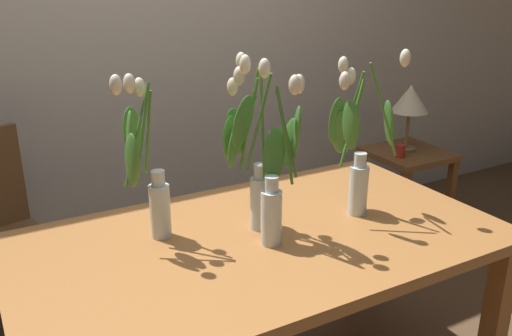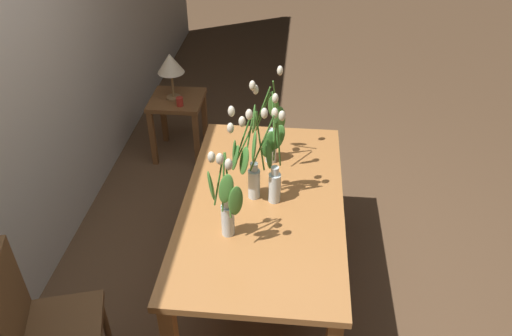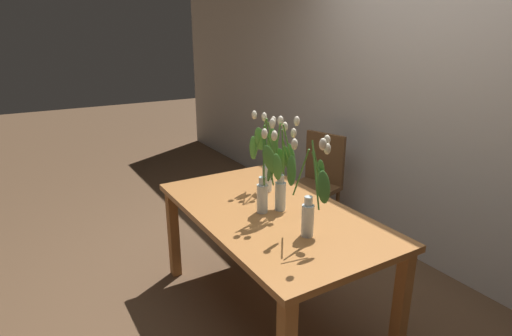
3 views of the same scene
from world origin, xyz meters
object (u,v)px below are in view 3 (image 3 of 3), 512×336
(tulip_vase_2, at_px, (267,179))
(tulip_vase_3, at_px, (265,160))
(dining_chair, at_px, (318,178))
(dining_table, at_px, (270,223))
(tulip_vase_0, at_px, (282,174))
(tulip_vase_1, at_px, (311,196))

(tulip_vase_2, height_order, tulip_vase_3, tulip_vase_2)
(dining_chair, bearing_deg, dining_table, -52.95)
(tulip_vase_3, height_order, dining_chair, tulip_vase_3)
(tulip_vase_0, bearing_deg, tulip_vase_2, -83.08)
(tulip_vase_1, distance_m, tulip_vase_2, 0.37)
(dining_table, height_order, tulip_vase_0, tulip_vase_0)
(dining_table, bearing_deg, tulip_vase_2, -63.01)
(dining_table, relative_size, tulip_vase_2, 2.73)
(tulip_vase_0, relative_size, tulip_vase_3, 1.06)
(tulip_vase_0, distance_m, tulip_vase_1, 0.39)
(dining_table, relative_size, tulip_vase_0, 2.74)
(dining_table, relative_size, tulip_vase_1, 2.74)
(tulip_vase_3, xyz_separation_m, dining_chair, (-0.44, 0.86, -0.43))
(tulip_vase_2, xyz_separation_m, tulip_vase_3, (-0.34, 0.20, -0.01))
(tulip_vase_0, distance_m, dining_chair, 1.29)
(dining_table, bearing_deg, tulip_vase_1, 0.43)
(tulip_vase_1, height_order, dining_chair, tulip_vase_1)
(tulip_vase_0, height_order, tulip_vase_3, tulip_vase_0)
(dining_table, height_order, tulip_vase_2, tulip_vase_2)
(tulip_vase_0, xyz_separation_m, tulip_vase_3, (-0.33, 0.08, -0.01))
(tulip_vase_3, relative_size, dining_chair, 0.59)
(tulip_vase_1, bearing_deg, tulip_vase_3, 167.56)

